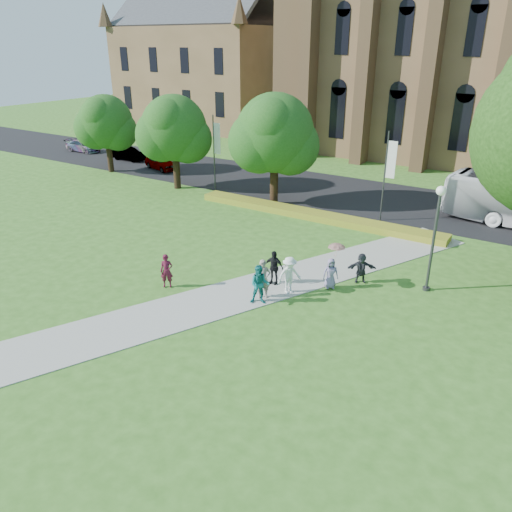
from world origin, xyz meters
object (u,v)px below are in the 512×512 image
Objects in this scene: car_0 at (161,162)px; car_2 at (83,146)px; streetlamp at (436,227)px; car_1 at (129,154)px; pedestrian_0 at (167,271)px.

car_0 is 13.08m from car_2.
streetlamp is 1.37× the size of car_1.
pedestrian_0 is at bearing -131.90° from car_1.
streetlamp is 36.02m from car_1.
streetlamp is at bearing -3.90° from pedestrian_0.
streetlamp reaches higher than car_2.
car_1 is 7.51m from car_2.
car_1 is at bearing 104.09° from pedestrian_0.
pedestrian_0 reaches higher than car_0.
streetlamp is 30.51m from car_0.
car_1 is 2.25× the size of pedestrian_0.
pedestrian_0 is (22.71, -19.43, 0.24)m from car_1.
car_1 is 0.90× the size of car_2.
pedestrian_0 reaches higher than car_2.
streetlamp is at bearing -112.20° from car_1.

